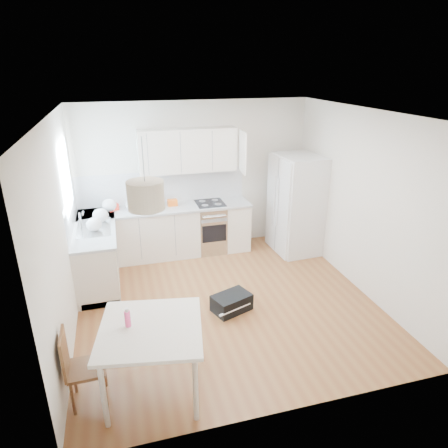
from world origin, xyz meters
name	(u,v)px	position (x,y,z in m)	size (l,w,h in m)	color
floor	(226,301)	(0.00, 0.00, 0.00)	(4.20, 4.20, 0.00)	brown
ceiling	(227,113)	(0.00, 0.00, 2.70)	(4.20, 4.20, 0.00)	white
wall_back	(195,177)	(0.00, 2.10, 1.35)	(4.20, 4.20, 0.00)	silver
wall_left	(62,232)	(-2.10, 0.00, 1.35)	(4.20, 4.20, 0.00)	silver
wall_right	(362,203)	(2.10, 0.00, 1.35)	(4.20, 4.20, 0.00)	silver
window_glassblock	(66,177)	(-2.09, 1.15, 1.75)	(0.02, 1.00, 1.00)	#BFE0F9
cabinets_back	(167,232)	(-0.60, 1.80, 0.44)	(3.00, 0.60, 0.88)	silver
cabinets_left	(98,254)	(-1.80, 1.20, 0.44)	(0.60, 1.80, 0.88)	silver
counter_back	(166,208)	(-0.60, 1.80, 0.90)	(3.02, 0.64, 0.04)	#B5B7BB
counter_left	(94,228)	(-1.80, 1.20, 0.90)	(0.64, 1.82, 0.04)	#B5B7BB
backsplash_back	(163,187)	(-0.60, 2.09, 1.21)	(3.00, 0.01, 0.58)	white
backsplash_left	(71,211)	(-2.09, 1.20, 1.21)	(0.01, 1.80, 0.58)	white
upper_cabinets	(188,150)	(-0.15, 1.94, 1.88)	(1.70, 0.32, 0.75)	silver
range_oven	(210,228)	(0.20, 1.80, 0.44)	(0.50, 0.61, 0.88)	#B7BABB
sink	(94,228)	(-1.80, 1.15, 0.92)	(0.50, 0.80, 0.16)	#B7BABB
refrigerator	(297,204)	(1.73, 1.39, 0.90)	(0.86, 0.90, 1.79)	white
dining_table	(151,335)	(-1.20, -1.45, 0.72)	(1.18, 1.18, 0.81)	beige
dining_chair	(86,367)	(-1.86, -1.42, 0.43)	(0.36, 0.36, 0.86)	#462315
drink_bottle	(127,317)	(-1.42, -1.37, 0.91)	(0.06, 0.06, 0.21)	#F04284
gym_bag	(232,303)	(0.01, -0.24, 0.12)	(0.53, 0.34, 0.24)	black
pendant_lamp	(146,195)	(-1.15, -1.42, 2.18)	(0.33, 0.33, 0.26)	beige
grocery_bag_a	(109,205)	(-1.56, 1.85, 1.03)	(0.25, 0.21, 0.22)	white
grocery_bag_b	(132,205)	(-1.18, 1.81, 1.02)	(0.22, 0.18, 0.20)	white
grocery_bag_c	(158,201)	(-0.73, 1.85, 1.03)	(0.25, 0.21, 0.22)	white
grocery_bag_d	(101,215)	(-1.69, 1.38, 1.03)	(0.25, 0.21, 0.22)	white
grocery_bag_e	(94,224)	(-1.78, 1.02, 1.02)	(0.23, 0.20, 0.21)	white
snack_orange	(172,203)	(-0.47, 1.85, 0.98)	(0.17, 0.10, 0.12)	#E55B14
snack_yellow	(137,207)	(-1.10, 1.82, 0.97)	(0.15, 0.10, 0.11)	gold
snack_red	(113,207)	(-1.50, 1.87, 0.98)	(0.17, 0.11, 0.12)	red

